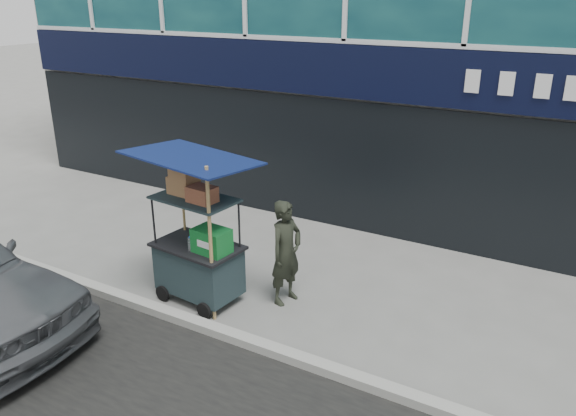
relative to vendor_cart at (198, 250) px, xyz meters
The scene contains 4 objects.
ground 1.05m from the vendor_cart, 36.52° to the right, with size 80.00×80.00×0.00m, color slate.
curb 1.11m from the vendor_cart, 47.52° to the right, with size 80.00×0.18×0.12m, color gray.
vendor_cart is the anchor object (origin of this frame).
vendor_man 1.24m from the vendor_cart, 28.31° to the left, with size 0.56×0.37×1.53m, color black.
Camera 1 is at (4.07, -5.14, 4.18)m, focal length 35.00 mm.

